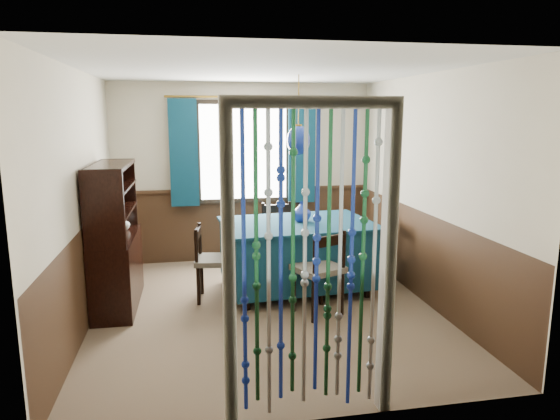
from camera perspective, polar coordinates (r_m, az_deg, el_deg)
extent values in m
plane|color=brown|center=(5.47, -1.63, -11.33)|extent=(4.00, 4.00, 0.00)
plane|color=silver|center=(5.08, -1.79, 15.77)|extent=(4.00, 4.00, 0.00)
plane|color=beige|center=(7.09, -4.20, 4.24)|extent=(3.60, 0.00, 3.60)
plane|color=beige|center=(3.21, 3.82, -3.90)|extent=(3.60, 0.00, 3.60)
plane|color=beige|center=(5.17, -21.83, 1.01)|extent=(0.00, 4.00, 4.00)
plane|color=beige|center=(5.69, 16.54, 2.17)|extent=(0.00, 4.00, 4.00)
plane|color=#392416|center=(7.20, -4.11, -1.71)|extent=(3.60, 0.00, 3.60)
plane|color=#392416|center=(3.49, 3.59, -15.84)|extent=(3.60, 0.00, 3.60)
plane|color=#392416|center=(5.34, -21.10, -6.94)|extent=(0.00, 4.00, 4.00)
plane|color=#392416|center=(5.83, 16.01, -5.13)|extent=(0.00, 4.00, 4.00)
cube|color=black|center=(7.01, -4.19, 6.62)|extent=(1.32, 0.12, 1.42)
cube|color=#0D3247|center=(5.90, 2.02, -4.92)|extent=(1.75, 1.27, 0.68)
cube|color=#0D3247|center=(5.81, 2.05, -1.55)|extent=(1.82, 1.33, 0.03)
cylinder|color=black|center=(5.46, -3.75, -10.60)|extent=(0.07, 0.07, 0.14)
cylinder|color=black|center=(5.88, 9.90, -9.13)|extent=(0.07, 0.07, 0.14)
cylinder|color=black|center=(6.26, -5.40, -7.77)|extent=(0.07, 0.07, 0.14)
cylinder|color=black|center=(6.63, 6.68, -6.71)|extent=(0.07, 0.07, 0.14)
cylinder|color=black|center=(5.09, 3.85, -10.32)|extent=(0.04, 0.04, 0.46)
cylinder|color=black|center=(5.30, 7.09, -9.48)|extent=(0.04, 0.04, 0.46)
cylinder|color=black|center=(5.35, 1.59, -9.21)|extent=(0.04, 0.04, 0.46)
cylinder|color=black|center=(5.56, 4.76, -8.47)|extent=(0.04, 0.04, 0.46)
cube|color=#5B5549|center=(5.24, 4.37, -6.68)|extent=(0.58, 0.57, 0.06)
cube|color=black|center=(5.00, 5.70, -3.52)|extent=(0.37, 0.19, 0.10)
cylinder|color=black|center=(4.93, 3.99, -5.43)|extent=(0.04, 0.04, 0.45)
cylinder|color=black|center=(5.15, 7.28, -4.77)|extent=(0.04, 0.04, 0.45)
cylinder|color=black|center=(6.85, 1.13, -4.67)|extent=(0.05, 0.05, 0.46)
cylinder|color=black|center=(6.76, -1.89, -4.90)|extent=(0.05, 0.05, 0.46)
cylinder|color=black|center=(6.53, 2.02, -5.46)|extent=(0.05, 0.05, 0.46)
cylinder|color=black|center=(6.43, -1.14, -5.71)|extent=(0.05, 0.05, 0.46)
cube|color=#5B5549|center=(6.57, 0.03, -2.99)|extent=(0.49, 0.47, 0.06)
cube|color=black|center=(6.68, -0.40, 0.20)|extent=(0.39, 0.08, 0.10)
cylinder|color=black|center=(6.75, 1.11, -0.92)|extent=(0.04, 0.04, 0.45)
cylinder|color=black|center=(6.66, -1.94, -1.10)|extent=(0.04, 0.04, 0.45)
cylinder|color=black|center=(5.92, -8.93, -7.48)|extent=(0.04, 0.04, 0.43)
cylinder|color=black|center=(5.60, -9.30, -8.57)|extent=(0.04, 0.04, 0.43)
cylinder|color=black|center=(5.89, -5.79, -7.49)|extent=(0.04, 0.04, 0.43)
cylinder|color=black|center=(5.57, -5.98, -8.59)|extent=(0.04, 0.04, 0.43)
cube|color=#5B5549|center=(5.67, -7.56, -5.69)|extent=(0.46, 0.47, 0.06)
cube|color=black|center=(5.61, -9.38, -2.59)|extent=(0.09, 0.36, 0.10)
cylinder|color=black|center=(5.80, -9.15, -3.49)|extent=(0.04, 0.04, 0.42)
cylinder|color=black|center=(5.48, -9.54, -4.37)|extent=(0.04, 0.04, 0.42)
cylinder|color=black|center=(6.20, 12.66, -6.82)|extent=(0.04, 0.04, 0.42)
cylinder|color=black|center=(6.50, 11.67, -5.96)|extent=(0.04, 0.04, 0.42)
cylinder|color=black|center=(6.10, 9.88, -7.00)|extent=(0.04, 0.04, 0.42)
cylinder|color=black|center=(6.40, 9.00, -6.11)|extent=(0.04, 0.04, 0.42)
cube|color=#5B5549|center=(6.23, 10.88, -4.37)|extent=(0.41, 0.43, 0.06)
cube|color=black|center=(6.21, 12.44, -1.54)|extent=(0.06, 0.35, 0.09)
cylinder|color=black|center=(6.09, 12.92, -3.08)|extent=(0.04, 0.04, 0.41)
cylinder|color=black|center=(6.39, 11.89, -2.37)|extent=(0.04, 0.04, 0.41)
cube|color=black|center=(5.74, -18.08, -6.67)|extent=(0.43, 1.20, 0.78)
cube|color=black|center=(5.01, -19.41, -0.05)|extent=(0.36, 0.05, 0.78)
cube|color=black|center=(6.11, -17.84, 1.93)|extent=(0.36, 0.05, 0.78)
cube|color=black|center=(5.51, -18.78, 4.83)|extent=(0.38, 1.20, 0.04)
cube|color=black|center=(5.59, -20.44, 0.96)|extent=(0.04, 1.17, 0.78)
cube|color=black|center=(5.57, -18.17, -0.12)|extent=(0.33, 1.12, 0.02)
cube|color=black|center=(5.53, -18.33, 2.50)|extent=(0.33, 1.12, 0.02)
cylinder|color=olive|center=(5.68, 2.14, 11.61)|extent=(0.01, 0.01, 0.72)
ellipsoid|color=navy|center=(5.69, 2.11, 7.98)|extent=(0.26, 0.26, 0.33)
cylinder|color=olive|center=(5.68, 2.12, 9.62)|extent=(0.08, 0.08, 0.03)
imported|color=navy|center=(5.84, 2.47, -0.27)|extent=(0.25, 0.25, 0.21)
imported|color=beige|center=(5.34, -18.30, -0.20)|extent=(0.22, 0.22, 0.05)
imported|color=beige|center=(5.90, -17.50, -1.38)|extent=(0.21, 0.21, 0.17)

